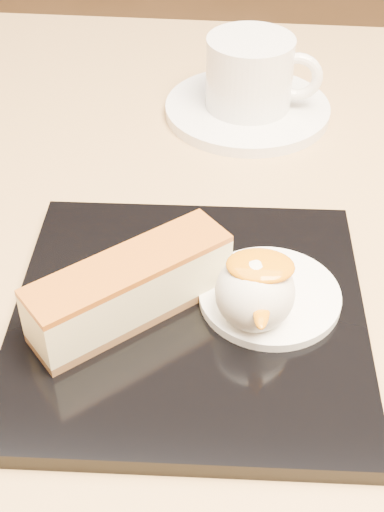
# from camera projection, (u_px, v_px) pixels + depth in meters

# --- Properties ---
(table) EXTENTS (0.80, 0.80, 0.72)m
(table) POSITION_uv_depth(u_px,v_px,m) (133.00, 377.00, 0.62)
(table) COLOR black
(table) RESTS_ON ground
(dessert_plate) EXTENTS (0.23, 0.23, 0.01)m
(dessert_plate) POSITION_uv_depth(u_px,v_px,m) (189.00, 317.00, 0.45)
(dessert_plate) COLOR black
(dessert_plate) RESTS_ON table
(cheesecake) EXTENTS (0.12, 0.11, 0.04)m
(cheesecake) POSITION_uv_depth(u_px,v_px,m) (131.00, 288.00, 0.43)
(cheesecake) COLOR brown
(cheesecake) RESTS_ON dessert_plate
(cream_smear) EXTENTS (0.09, 0.09, 0.01)m
(cream_smear) POSITION_uv_depth(u_px,v_px,m) (270.00, 296.00, 0.45)
(cream_smear) COLOR white
(cream_smear) RESTS_ON dessert_plate
(ice_cream_scoop) EXTENTS (0.05, 0.05, 0.05)m
(ice_cream_scoop) POSITION_uv_depth(u_px,v_px,m) (255.00, 292.00, 0.42)
(ice_cream_scoop) COLOR white
(ice_cream_scoop) RESTS_ON cream_smear
(mango_sauce) EXTENTS (0.04, 0.03, 0.01)m
(mango_sauce) POSITION_uv_depth(u_px,v_px,m) (260.00, 266.00, 0.41)
(mango_sauce) COLOR orange
(mango_sauce) RESTS_ON ice_cream_scoop
(mint_sprig) EXTENTS (0.03, 0.02, 0.00)m
(mint_sprig) POSITION_uv_depth(u_px,v_px,m) (226.00, 263.00, 0.47)
(mint_sprig) COLOR #2C873E
(mint_sprig) RESTS_ON cream_smear
(saucer) EXTENTS (0.15, 0.15, 0.01)m
(saucer) POSITION_uv_depth(u_px,v_px,m) (247.00, 109.00, 0.65)
(saucer) COLOR white
(saucer) RESTS_ON table
(coffee_cup) EXTENTS (0.10, 0.08, 0.06)m
(coffee_cup) POSITION_uv_depth(u_px,v_px,m) (252.00, 72.00, 0.63)
(coffee_cup) COLOR white
(coffee_cup) RESTS_ON saucer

